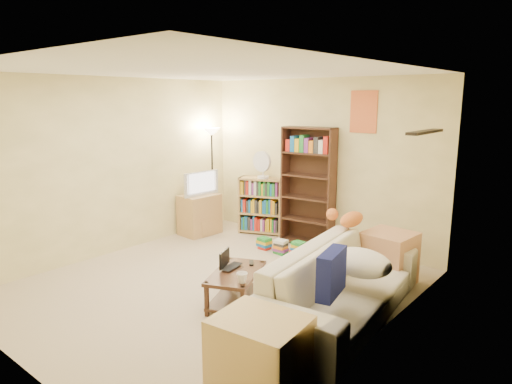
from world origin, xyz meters
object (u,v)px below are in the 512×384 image
laptop (235,268)px  desk_fan (262,164)px  floor_lamp (212,149)px  side_table (388,258)px  coffee_table (236,284)px  tall_bookshelf (308,184)px  short_bookshelf (261,206)px  tabby_cat (348,218)px  mug (242,278)px  end_cabinet (260,353)px  television (199,183)px  tv_stand (200,214)px  sofa (341,284)px

laptop → desk_fan: bearing=21.6°
floor_lamp → side_table: 3.54m
coffee_table → tall_bookshelf: size_ratio=0.53×
tall_bookshelf → short_bookshelf: (-0.91, 0.01, -0.48)m
tabby_cat → floor_lamp: 3.06m
mug → end_cabinet: size_ratio=0.22×
tall_bookshelf → coffee_table: bearing=-82.5°
tall_bookshelf → mug: bearing=-78.0°
mug → short_bookshelf: bearing=125.2°
television → coffee_table: bearing=-120.7°
laptop → tv_stand: 2.64m
television → desk_fan: (0.81, 0.64, 0.31)m
tv_stand → mug: bearing=-30.8°
floor_lamp → laptop: bearing=-40.4°
tall_bookshelf → floor_lamp: (-1.77, -0.26, 0.43)m
laptop → side_table: 1.90m
coffee_table → end_cabinet: (1.13, -0.97, 0.06)m
end_cabinet → tabby_cat: bearing=102.5°
laptop → floor_lamp: floor_lamp is taller
tabby_cat → tv_stand: (-2.84, 0.23, -0.46)m
television → tall_bookshelf: bearing=-63.5°
tabby_cat → short_bookshelf: size_ratio=0.59×
side_table → sofa: bearing=-90.3°
side_table → end_cabinet: (0.09, -2.57, -0.03)m
coffee_table → mug: mug is taller
short_bookshelf → television: bearing=-159.8°
tall_bookshelf → desk_fan: (-0.86, -0.03, 0.22)m
mug → side_table: size_ratio=0.23×
mug → end_cabinet: 1.18m
laptop → television: television is taller
mug → side_table: 1.95m
tabby_cat → tall_bookshelf: tall_bookshelf is taller
end_cabinet → sofa: bearing=94.0°
tv_stand → end_cabinet: 4.20m
short_bookshelf → end_cabinet: size_ratio=1.37×
mug → television: size_ratio=0.22×
mug → laptop: bearing=143.0°
sofa → television: television is taller
tv_stand → television: (0.00, 0.00, 0.53)m
sofa → tabby_cat: tabby_cat is taller
laptop → end_cabinet: bearing=-141.2°
television → short_bookshelf: television is taller
end_cabinet → laptop: bearing=139.3°
floor_lamp → end_cabinet: size_ratio=2.52×
sofa → tall_bookshelf: tall_bookshelf is taller
mug → television: bearing=144.7°
coffee_table → floor_lamp: bearing=116.0°
coffee_table → tall_bookshelf: (-0.56, 2.24, 0.72)m
tabby_cat → tall_bookshelf: size_ratio=0.31×
sofa → tabby_cat: 1.07m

